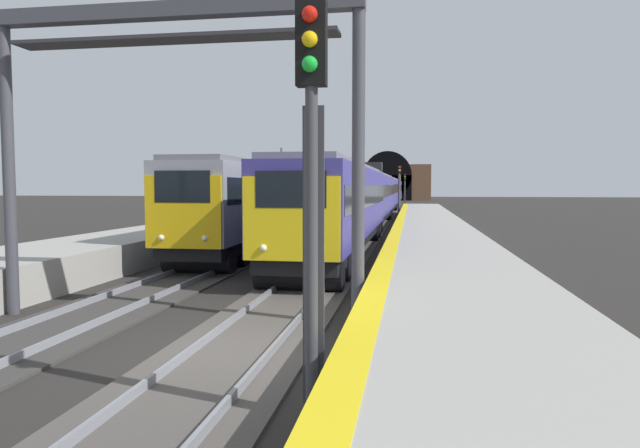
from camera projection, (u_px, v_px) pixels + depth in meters
ground_plane at (236, 354)px, 10.50m from camera, size 320.00×320.00×0.00m
platform_right at (470, 334)px, 9.79m from camera, size 112.00×3.91×1.09m
platform_right_edge_strip at (371, 299)px, 10.03m from camera, size 112.00×0.50×0.01m
track_main_line at (236, 351)px, 10.50m from camera, size 160.00×2.76×0.21m
track_adjacent_line at (27, 341)px, 11.18m from camera, size 160.00×2.79×0.21m
train_main_approaching at (379, 194)px, 54.64m from camera, size 79.45×2.96×4.94m
train_adjacent_platform at (301, 196)px, 38.58m from camera, size 40.61×2.89×5.04m
railway_signal_near at (312, 173)px, 7.20m from camera, size 0.39×0.38×5.38m
railway_signal_mid at (399, 187)px, 56.48m from camera, size 0.39×0.38×5.15m
railway_signal_far at (405, 186)px, 97.22m from camera, size 0.39×0.38×5.24m
overhead_signal_gantry at (173, 83)px, 12.74m from camera, size 0.70×8.63×7.16m
tunnel_portal at (388, 182)px, 123.61m from camera, size 2.28×18.58×10.65m
catenary_mast_near at (282, 180)px, 61.66m from camera, size 0.22×2.50×7.24m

